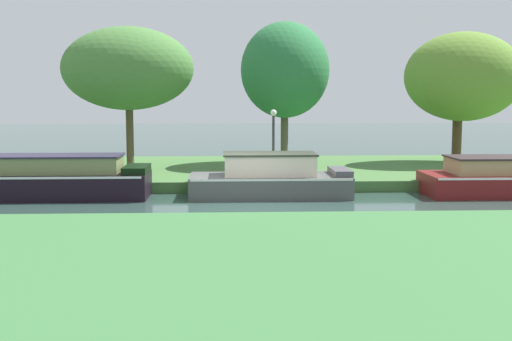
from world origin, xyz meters
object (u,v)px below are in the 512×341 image
object	(u,v)px
willow_tree_right	(463,77)
black_barge	(0,178)
willow_tree_centre	(285,70)
mooring_post_near	(461,169)
slate_cruiser	(271,179)
willow_tree_left	(128,69)
maroon_narrowboat	(497,178)
lamp_post	(273,134)

from	to	relation	value
willow_tree_right	black_barge	bearing A→B (deg)	-158.51
willow_tree_centre	mooring_post_near	xyz separation A→B (m)	(5.98, -5.68, -3.78)
black_barge	slate_cruiser	xyz separation A→B (m)	(9.09, 0.00, -0.07)
black_barge	willow_tree_centre	bearing A→B (deg)	34.43
black_barge	mooring_post_near	xyz separation A→B (m)	(16.15, 1.29, 0.08)
willow_tree_left	black_barge	bearing A→B (deg)	-122.42
black_barge	willow_tree_right	distance (m)	19.94
maroon_narrowboat	willow_tree_left	xyz separation A→B (m)	(-13.45, 5.52, 3.95)
black_barge	willow_tree_right	size ratio (longest dim) A/B	1.74
maroon_narrowboat	willow_tree_left	size ratio (longest dim) A/B	0.83
slate_cruiser	lamp_post	distance (m)	2.66
slate_cruiser	willow_tree_centre	bearing A→B (deg)	81.18
black_barge	mooring_post_near	distance (m)	16.20
slate_cruiser	willow_tree_centre	world-z (taller)	willow_tree_centre
willow_tree_right	lamp_post	size ratio (longest dim) A/B	2.33
black_barge	willow_tree_centre	xyz separation A→B (m)	(10.17, 6.97, 3.86)
slate_cruiser	willow_tree_centre	xyz separation A→B (m)	(1.08, 6.97, 3.93)
black_barge	mooring_post_near	world-z (taller)	black_barge
maroon_narrowboat	slate_cruiser	world-z (taller)	slate_cruiser
willow_tree_right	mooring_post_near	bearing A→B (deg)	-109.68
maroon_narrowboat	mooring_post_near	bearing A→B (deg)	122.04
maroon_narrowboat	willow_tree_centre	bearing A→B (deg)	134.23
slate_cruiser	lamp_post	bearing A→B (deg)	83.81
willow_tree_right	lamp_post	bearing A→B (deg)	-151.03
maroon_narrowboat	slate_cruiser	xyz separation A→B (m)	(-7.87, 0.00, 0.02)
willow_tree_centre	mooring_post_near	distance (m)	9.07
willow_tree_centre	willow_tree_right	distance (m)	8.09
willow_tree_right	willow_tree_centre	bearing A→B (deg)	-178.47
maroon_narrowboat	willow_tree_centre	world-z (taller)	willow_tree_centre
maroon_narrowboat	black_barge	bearing A→B (deg)	180.00
willow_tree_left	slate_cruiser	bearing A→B (deg)	-44.67
maroon_narrowboat	lamp_post	size ratio (longest dim) A/B	1.92
maroon_narrowboat	willow_tree_right	distance (m)	8.17
maroon_narrowboat	willow_tree_centre	size ratio (longest dim) A/B	0.77
willow_tree_centre	willow_tree_right	world-z (taller)	willow_tree_centre
slate_cruiser	black_barge	bearing A→B (deg)	-180.00
willow_tree_centre	willow_tree_right	size ratio (longest dim) A/B	1.06
black_barge	maroon_narrowboat	distance (m)	16.95
willow_tree_centre	lamp_post	distance (m)	5.42
willow_tree_centre	mooring_post_near	bearing A→B (deg)	-43.53
lamp_post	willow_tree_right	bearing A→B (deg)	28.97
black_barge	willow_tree_left	size ratio (longest dim) A/B	1.74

